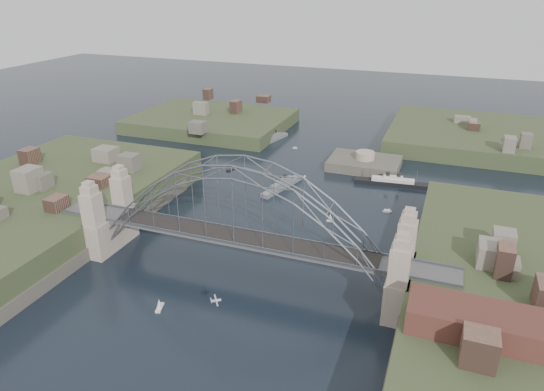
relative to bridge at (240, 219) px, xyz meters
The scene contains 18 objects.
ground 12.32m from the bridge, ahead, with size 500.00×500.00×0.00m, color black.
bridge is the anchor object (origin of this frame).
shore_west 58.25m from the bridge, behind, with size 50.50×90.00×12.00m.
headland_nw 110.41m from the bridge, 120.07° to the left, with size 60.00×45.00×9.00m, color #384425.
headland_ne 121.38m from the bridge, 65.56° to the left, with size 70.00×55.00×9.50m, color #384425.
fort_island 72.14m from the bridge, 80.27° to the left, with size 22.00×16.00×9.40m.
wharf_shed 46.23m from the bridge, 17.65° to the right, with size 20.00×8.00×4.00m, color #592D26.
naval_cruiser_near 47.10m from the bridge, 98.84° to the left, with size 6.91×18.18×5.45m.
naval_cruiser_far 91.48m from the bridge, 105.99° to the left, with size 5.75×15.42×5.18m.
ocean_liner 63.76m from the bridge, 68.95° to the left, with size 22.27×5.15×5.42m.
aeroplane 21.31m from the bridge, 77.40° to the right, with size 2.09×2.79×0.47m.
small_boat_a 28.09m from the bridge, 141.34° to the left, with size 1.24×2.52×0.45m.
small_boat_b 33.32m from the bridge, 68.77° to the left, with size 1.80×1.09×2.38m.
small_boat_c 22.00m from the bridge, 119.50° to the right, with size 1.69×2.99×2.38m.
small_boat_d 47.79m from the bridge, 59.10° to the left, with size 2.58×1.52×1.43m.
small_boat_e 60.89m from the bridge, 117.11° to the left, with size 1.79×3.42×0.45m.
small_boat_f 56.50m from the bridge, 93.51° to the left, with size 0.47×1.40×1.43m.
small_boat_h 82.41m from the bridge, 100.34° to the left, with size 2.11×1.17×1.43m.
Camera 1 is at (36.34, -78.86, 55.79)m, focal length 32.60 mm.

